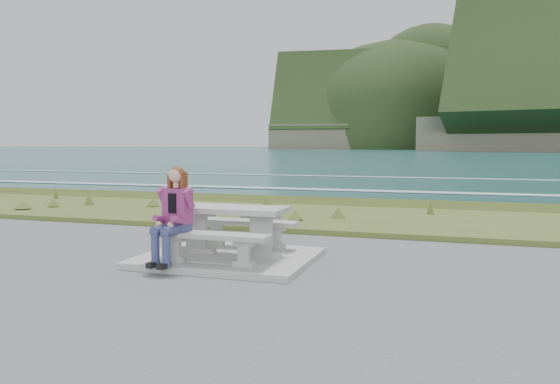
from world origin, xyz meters
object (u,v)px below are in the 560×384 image
(picnic_table, at_px, (228,217))
(bench_seaward, at_px, (245,226))
(seated_woman, at_px, (171,228))
(bench_landward, at_px, (209,240))

(picnic_table, xyz_separation_m, bench_seaward, (0.00, 0.70, -0.23))
(bench_seaward, bearing_deg, picnic_table, -90.00)
(picnic_table, xyz_separation_m, seated_woman, (-0.52, -0.83, -0.07))
(bench_landward, bearing_deg, seated_woman, -165.87)
(bench_seaward, bearing_deg, bench_landward, -90.00)
(bench_landward, bearing_deg, bench_seaward, 90.00)
(picnic_table, xyz_separation_m, bench_landward, (0.00, -0.70, -0.23))
(bench_landward, bearing_deg, picnic_table, 90.00)
(picnic_table, relative_size, bench_seaward, 1.00)
(bench_seaward, distance_m, seated_woman, 1.63)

